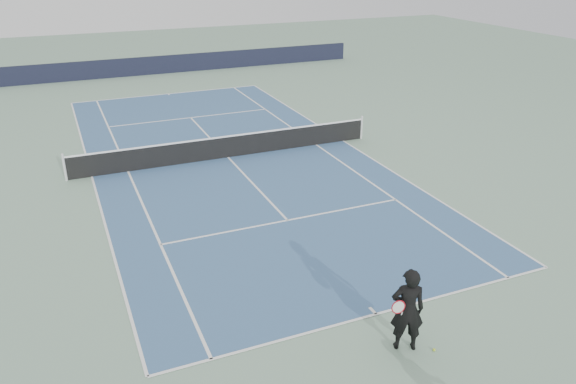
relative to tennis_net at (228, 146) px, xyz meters
name	(u,v)px	position (x,y,z in m)	size (l,w,h in m)	color
ground	(228,158)	(0.00, 0.00, -0.50)	(80.00, 80.00, 0.00)	gray
court_surface	(228,157)	(0.00, 0.00, -0.50)	(10.97, 23.77, 0.01)	#385A84
tennis_net	(228,146)	(0.00, 0.00, 0.00)	(12.90, 0.10, 1.07)	silver
windscreen_far	(149,66)	(0.00, 17.88, 0.10)	(30.00, 0.25, 1.20)	black
tennis_player	(407,310)	(-0.06, -13.16, 0.50)	(0.91, 0.80, 2.01)	black
tennis_ball	(434,350)	(0.48, -13.53, -0.47)	(0.07, 0.07, 0.07)	#BAD92C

